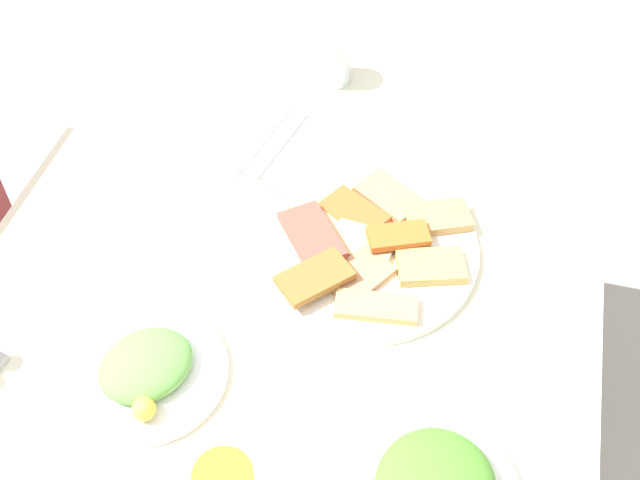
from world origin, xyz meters
TOP-DOWN VIEW (x-y plane):
  - ground_plane at (0.00, 0.00)m, footprint 6.00×6.00m
  - dining_table at (0.00, 0.00)m, footprint 1.08×0.91m
  - pide_platter at (0.04, -0.11)m, footprint 0.35×0.35m
  - salad_plate_greens at (-0.25, 0.13)m, footprint 0.21×0.21m
  - drinking_glass at (0.43, 0.04)m, footprint 0.07×0.07m
  - paper_napkin at (0.23, 0.10)m, footprint 0.21×0.21m
  - fork at (0.23, 0.08)m, footprint 0.18×0.05m
  - spoon at (0.23, 0.12)m, footprint 0.19×0.06m

SIDE VIEW (x-z plane):
  - ground_plane at x=0.00m, z-range 0.00..0.00m
  - dining_table at x=0.00m, z-range 0.28..0.98m
  - paper_napkin at x=0.23m, z-range 0.70..0.71m
  - fork at x=0.23m, z-range 0.71..0.71m
  - spoon at x=0.23m, z-range 0.71..0.71m
  - pide_platter at x=0.04m, z-range 0.70..0.73m
  - salad_plate_greens at x=-0.25m, z-range 0.70..0.74m
  - drinking_glass at x=0.43m, z-range 0.70..0.79m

